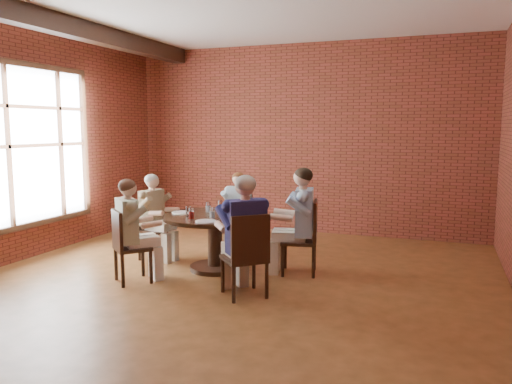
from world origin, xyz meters
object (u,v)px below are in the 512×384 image
(diner_e, at_px, (244,236))
(chair_e, at_px, (247,253))
(diner_d, at_px, (132,231))
(chair_c, at_px, (151,226))
(chair_b, at_px, (239,220))
(chair_a, at_px, (306,234))
(smartphone, at_px, (237,219))
(diner_b, at_px, (238,212))
(diner_a, at_px, (299,221))
(dining_table, at_px, (215,231))
(chair_d, at_px, (126,243))
(diner_c, at_px, (155,217))

(diner_e, bearing_deg, chair_e, 90.00)
(chair_e, bearing_deg, diner_d, -44.40)
(chair_c, bearing_deg, chair_b, -37.34)
(chair_a, relative_size, chair_c, 1.09)
(chair_b, height_order, smartphone, chair_b)
(diner_b, xyz_separation_m, chair_c, (-1.01, -0.87, -0.13))
(diner_a, xyz_separation_m, chair_c, (-2.22, -0.05, -0.21))
(chair_b, xyz_separation_m, chair_e, (0.93, -2.02, 0.04))
(chair_a, height_order, chair_b, chair_a)
(chair_b, height_order, diner_e, diner_e)
(diner_a, bearing_deg, chair_e, -26.19)
(dining_table, height_order, chair_d, chair_d)
(diner_c, bearing_deg, diner_a, -78.74)
(diner_c, bearing_deg, chair_d, -156.74)
(chair_b, xyz_separation_m, diner_b, (0.01, -0.07, 0.13))
(smartphone, bearing_deg, diner_d, -128.81)
(diner_d, bearing_deg, chair_a, -109.44)
(diner_b, bearing_deg, chair_a, -37.15)
(diner_a, bearing_deg, smartphone, -71.99)
(chair_d, height_order, smartphone, chair_d)
(diner_a, bearing_deg, diner_c, -100.52)
(diner_d, relative_size, chair_e, 1.33)
(diner_a, bearing_deg, dining_table, -90.00)
(chair_c, relative_size, smartphone, 6.73)
(chair_a, height_order, diner_e, diner_e)
(chair_a, distance_m, diner_b, 1.53)
(chair_a, relative_size, diner_e, 0.70)
(chair_c, bearing_deg, dining_table, -90.00)
(diner_a, height_order, diner_d, diner_a)
(chair_a, xyz_separation_m, diner_c, (-2.24, -0.08, 0.10))
(chair_a, distance_m, chair_c, 2.31)
(diner_e, bearing_deg, smartphone, -103.40)
(chair_a, height_order, diner_b, diner_b)
(diner_c, distance_m, diner_e, 2.06)
(chair_a, bearing_deg, dining_table, -90.00)
(diner_b, relative_size, diner_c, 0.98)
(chair_b, distance_m, diner_e, 2.15)
(dining_table, xyz_separation_m, chair_e, (0.82, -0.90, -0.01))
(chair_a, distance_m, chair_d, 2.29)
(dining_table, relative_size, diner_a, 0.98)
(dining_table, xyz_separation_m, chair_c, (-1.11, 0.19, -0.04))
(chair_b, relative_size, chair_e, 0.91)
(chair_c, bearing_deg, diner_a, -79.11)
(diner_d, bearing_deg, smartphone, -108.42)
(diner_a, distance_m, chair_b, 1.52)
(diner_b, bearing_deg, diner_d, -113.76)
(chair_a, xyz_separation_m, smartphone, (-0.80, -0.43, 0.23))
(chair_b, bearing_deg, diner_a, -41.76)
(chair_d, distance_m, diner_d, 0.17)
(diner_c, xyz_separation_m, diner_d, (0.31, -1.02, 0.02))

